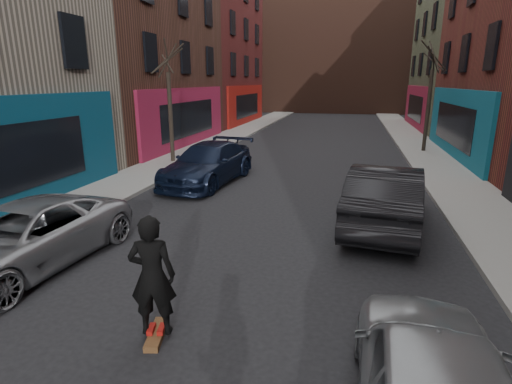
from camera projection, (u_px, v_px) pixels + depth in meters
The scene contains 10 objects.
sidewalk_left at pixel (239, 132), 30.77m from camera, with size 2.50×84.00×0.13m, color gray.
sidewalk_right at pixel (410, 137), 27.99m from camera, with size 2.50×84.00×0.13m, color gray.
building_far at pixel (339, 56), 51.89m from camera, with size 40.00×10.00×14.00m, color #47281E.
tree_left_far at pixel (169, 92), 18.63m from camera, with size 2.00×2.00×6.50m, color black, non-canonical shape.
tree_right_far at pixel (430, 88), 21.45m from camera, with size 2.00×2.00×6.80m, color black, non-canonical shape.
parked_left_far at pixel (23, 237), 8.45m from camera, with size 2.30×4.98×1.38m, color gray.
parked_left_end at pixel (208, 163), 15.63m from camera, with size 2.17×5.33×1.55m, color black.
parked_right_end at pixel (385, 196), 10.91m from camera, with size 1.82×5.21×1.72m, color black.
skateboard at pixel (157, 334), 6.27m from camera, with size 0.22×0.80×0.10m, color brown.
skateboarder at pixel (152, 276), 6.00m from camera, with size 0.70×0.46×1.92m, color black.
Camera 1 is at (2.19, 0.26, 3.89)m, focal length 28.00 mm.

